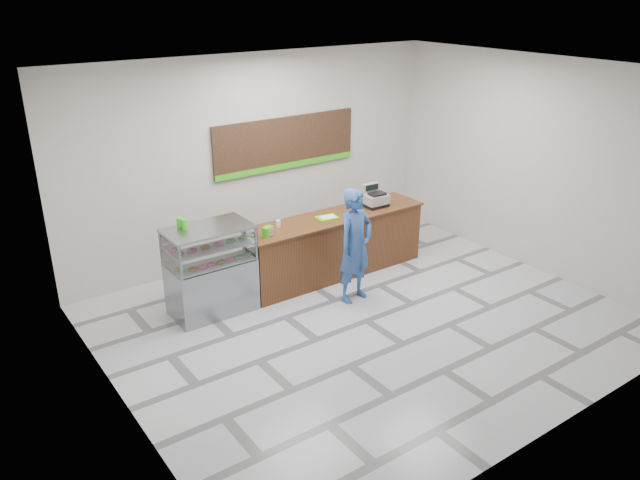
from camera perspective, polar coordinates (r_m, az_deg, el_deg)
floor at (r=9.09m, az=4.30°, el=-7.37°), size 7.00×7.00×0.00m
back_wall at (r=10.72m, az=-5.72°, el=7.43°), size 7.00×0.00×7.00m
ceiling at (r=7.95m, az=5.06°, el=15.06°), size 7.00×7.00×0.00m
sales_counter at (r=10.26m, az=1.28°, el=-0.47°), size 3.26×0.76×1.03m
display_case at (r=9.16m, az=-9.96°, el=-2.68°), size 1.22×0.72×1.33m
menu_board at (r=10.92m, az=-3.12°, el=8.77°), size 2.80×0.06×0.90m
cash_register at (r=10.53m, az=4.92°, el=3.86°), size 0.41×0.42×0.36m
card_terminal at (r=10.75m, az=5.86°, el=3.56°), size 0.13×0.18×0.04m
serving_tray at (r=9.97m, az=0.67°, el=2.07°), size 0.37×0.29×0.02m
napkin_box at (r=9.38m, az=-6.50°, el=0.94°), size 0.17×0.17×0.13m
straw_cup at (r=9.61m, az=-3.84°, el=1.51°), size 0.07×0.07×0.11m
promo_box at (r=9.27m, az=-4.78°, el=0.79°), size 0.19×0.15×0.14m
donut_decal at (r=10.20m, az=2.97°, el=2.48°), size 0.17×0.17×0.00m
green_cup_left at (r=8.89m, az=-12.28°, el=1.43°), size 0.09×0.09×0.14m
green_cup_right at (r=8.97m, az=-12.70°, el=1.58°), size 0.09×0.09×0.14m
customer at (r=9.31m, az=3.25°, el=-0.51°), size 0.71×0.53×1.77m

